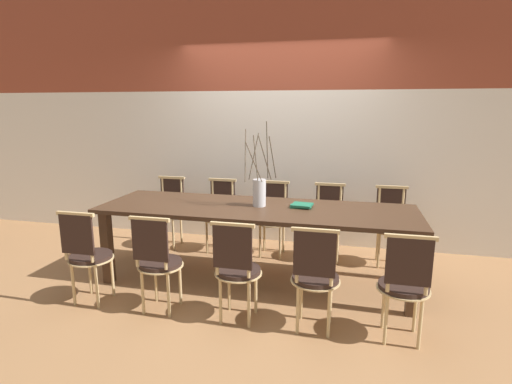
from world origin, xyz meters
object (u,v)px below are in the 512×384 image
at_px(book_stack, 302,205).
at_px(vase_centerpiece, 259,191).
at_px(chair_near_center, 237,267).
at_px(dining_table, 256,216).
at_px(chair_far_center, 273,215).

bearing_deg(book_stack, vase_centerpiece, -173.33).
relative_size(chair_near_center, book_stack, 3.81).
xyz_separation_m(dining_table, chair_far_center, (0.02, 0.79, -0.21)).
bearing_deg(chair_near_center, dining_table, 92.06).
xyz_separation_m(chair_near_center, vase_centerpiece, (-0.01, 0.84, 0.45)).
height_order(chair_near_center, chair_far_center, same).
distance_m(chair_near_center, book_stack, 1.02).
xyz_separation_m(dining_table, chair_near_center, (0.03, -0.79, -0.21)).
height_order(dining_table, chair_far_center, chair_far_center).
height_order(dining_table, vase_centerpiece, vase_centerpiece).
xyz_separation_m(chair_near_center, book_stack, (0.40, 0.89, 0.31)).
xyz_separation_m(dining_table, vase_centerpiece, (0.02, 0.05, 0.24)).
distance_m(chair_far_center, book_stack, 0.87).
height_order(vase_centerpiece, book_stack, vase_centerpiece).
height_order(chair_near_center, book_stack, chair_near_center).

